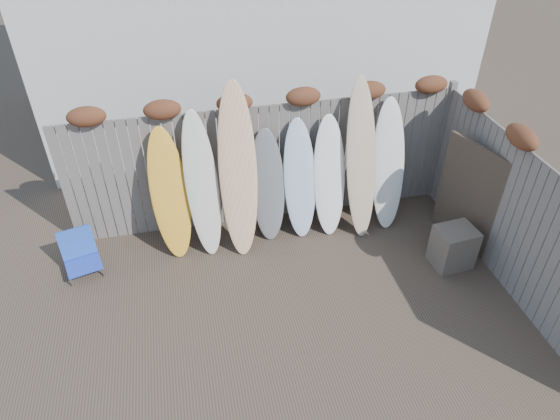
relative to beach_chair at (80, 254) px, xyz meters
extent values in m
plane|color=#493A2D|center=(2.83, -1.71, -0.30)|extent=(80.00, 80.00, 0.00)
cube|color=slate|center=(2.83, 0.69, 0.70)|extent=(6.00, 0.10, 2.00)
cube|color=slate|center=(5.83, 0.69, 0.75)|extent=(0.10, 0.10, 2.10)
ellipsoid|color=brown|center=(0.43, 0.65, 1.80)|extent=(0.52, 0.28, 0.28)
ellipsoid|color=brown|center=(1.43, 0.65, 1.80)|extent=(0.52, 0.28, 0.28)
ellipsoid|color=brown|center=(2.43, 0.65, 1.80)|extent=(0.52, 0.28, 0.28)
ellipsoid|color=brown|center=(3.43, 0.65, 1.80)|extent=(0.52, 0.28, 0.28)
ellipsoid|color=brown|center=(4.43, 0.65, 1.80)|extent=(0.52, 0.28, 0.28)
ellipsoid|color=brown|center=(5.43, 0.65, 1.80)|extent=(0.52, 0.28, 0.28)
cube|color=slate|center=(5.83, -1.51, 0.70)|extent=(0.10, 4.40, 2.00)
ellipsoid|color=brown|center=(5.79, -1.11, 1.80)|extent=(0.28, 0.56, 0.28)
ellipsoid|color=brown|center=(5.79, -0.01, 1.80)|extent=(0.28, 0.56, 0.28)
cube|color=blue|center=(0.03, -0.11, -0.12)|extent=(0.58, 0.53, 0.03)
cube|color=blue|center=(-0.03, 0.11, 0.12)|extent=(0.50, 0.27, 0.44)
cylinder|color=#B0B0B7|center=(-0.13, -0.34, -0.21)|extent=(0.03, 0.03, 0.18)
cylinder|color=silver|center=(-0.23, 0.00, -0.21)|extent=(0.03, 0.03, 0.18)
cylinder|color=#B2B2BA|center=(0.29, -0.22, -0.21)|extent=(0.03, 0.03, 0.18)
cylinder|color=#AEAFB5|center=(0.19, 0.12, -0.21)|extent=(0.03, 0.03, 0.18)
cube|color=brown|center=(5.30, -1.04, 0.02)|extent=(0.59, 0.50, 0.63)
cube|color=#3E2F26|center=(5.69, -0.58, 0.54)|extent=(0.38, 1.08, 1.67)
ellipsoid|color=#F6AA2A|center=(1.37, 0.25, 0.66)|extent=(0.60, 0.73, 1.92)
ellipsoid|color=beige|center=(1.84, 0.24, 0.76)|extent=(0.55, 0.79, 2.11)
ellipsoid|color=#E7BC6E|center=(2.37, 0.19, 0.95)|extent=(0.63, 0.92, 2.49)
ellipsoid|color=slate|center=(2.83, 0.32, 0.55)|extent=(0.55, 0.64, 1.70)
ellipsoid|color=silver|center=(3.32, 0.30, 0.61)|extent=(0.51, 0.66, 1.82)
ellipsoid|color=white|center=(3.78, 0.27, 0.62)|extent=(0.55, 0.70, 1.84)
ellipsoid|color=#CCB091|center=(4.25, 0.20, 0.90)|extent=(0.49, 0.85, 2.39)
ellipsoid|color=white|center=(4.73, 0.26, 0.71)|extent=(0.58, 0.76, 2.02)
camera|label=1|loc=(1.65, -5.85, 4.80)|focal=32.00mm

